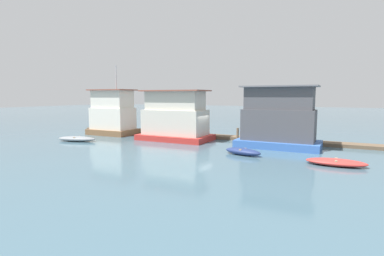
{
  "coord_description": "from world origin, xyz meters",
  "views": [
    {
      "loc": [
        12.52,
        -25.7,
        4.39
      ],
      "look_at": [
        0.0,
        -1.0,
        1.4
      ],
      "focal_mm": 28.0,
      "sensor_mm": 36.0,
      "label": 1
    }
  ],
  "objects_px": {
    "dinghy_grey": "(77,139)",
    "mooring_post_near_right": "(238,134)",
    "dinghy_navy": "(243,151)",
    "dinghy_red": "(336,162)",
    "houseboat_blue": "(278,120)",
    "mooring_post_far_right": "(172,130)",
    "houseboat_brown": "(113,114)",
    "houseboat_red": "(175,118)"
  },
  "relations": [
    {
      "from": "houseboat_blue",
      "to": "dinghy_navy",
      "type": "relative_size",
      "value": 2.22
    },
    {
      "from": "dinghy_navy",
      "to": "mooring_post_near_right",
      "type": "bearing_deg",
      "value": 111.47
    },
    {
      "from": "houseboat_blue",
      "to": "dinghy_grey",
      "type": "xyz_separation_m",
      "value": [
        -17.99,
        -5.41,
        -2.1
      ]
    },
    {
      "from": "mooring_post_far_right",
      "to": "houseboat_brown",
      "type": "bearing_deg",
      "value": -167.65
    },
    {
      "from": "dinghy_navy",
      "to": "dinghy_red",
      "type": "xyz_separation_m",
      "value": [
        6.29,
        -0.65,
        -0.04
      ]
    },
    {
      "from": "dinghy_grey",
      "to": "dinghy_red",
      "type": "relative_size",
      "value": 1.11
    },
    {
      "from": "dinghy_grey",
      "to": "mooring_post_far_right",
      "type": "bearing_deg",
      "value": 48.33
    },
    {
      "from": "houseboat_blue",
      "to": "mooring_post_far_right",
      "type": "distance_m",
      "value": 11.82
    },
    {
      "from": "houseboat_brown",
      "to": "mooring_post_far_right",
      "type": "bearing_deg",
      "value": 12.35
    },
    {
      "from": "dinghy_grey",
      "to": "mooring_post_far_right",
      "type": "xyz_separation_m",
      "value": [
        6.44,
        7.24,
        0.41
      ]
    },
    {
      "from": "dinghy_grey",
      "to": "dinghy_navy",
      "type": "height_order",
      "value": "dinghy_navy"
    },
    {
      "from": "houseboat_red",
      "to": "dinghy_red",
      "type": "bearing_deg",
      "value": -18.97
    },
    {
      "from": "houseboat_brown",
      "to": "dinghy_navy",
      "type": "height_order",
      "value": "houseboat_brown"
    },
    {
      "from": "mooring_post_near_right",
      "to": "houseboat_blue",
      "type": "bearing_deg",
      "value": -23.57
    },
    {
      "from": "dinghy_navy",
      "to": "dinghy_red",
      "type": "distance_m",
      "value": 6.32
    },
    {
      "from": "mooring_post_near_right",
      "to": "dinghy_red",
      "type": "bearing_deg",
      "value": -38.8
    },
    {
      "from": "dinghy_grey",
      "to": "dinghy_red",
      "type": "distance_m",
      "value": 22.62
    },
    {
      "from": "houseboat_brown",
      "to": "houseboat_blue",
      "type": "distance_m",
      "value": 18.51
    },
    {
      "from": "houseboat_brown",
      "to": "dinghy_red",
      "type": "distance_m",
      "value": 23.89
    },
    {
      "from": "dinghy_grey",
      "to": "mooring_post_far_right",
      "type": "height_order",
      "value": "mooring_post_far_right"
    },
    {
      "from": "dinghy_grey",
      "to": "houseboat_blue",
      "type": "bearing_deg",
      "value": 16.74
    },
    {
      "from": "dinghy_navy",
      "to": "dinghy_red",
      "type": "relative_size",
      "value": 0.86
    },
    {
      "from": "houseboat_red",
      "to": "mooring_post_near_right",
      "type": "height_order",
      "value": "houseboat_red"
    },
    {
      "from": "dinghy_grey",
      "to": "dinghy_navy",
      "type": "relative_size",
      "value": 1.29
    },
    {
      "from": "dinghy_grey",
      "to": "mooring_post_near_right",
      "type": "height_order",
      "value": "mooring_post_near_right"
    },
    {
      "from": "houseboat_red",
      "to": "dinghy_navy",
      "type": "height_order",
      "value": "houseboat_red"
    },
    {
      "from": "houseboat_red",
      "to": "houseboat_blue",
      "type": "xyz_separation_m",
      "value": [
        10.01,
        0.23,
        0.15
      ]
    },
    {
      "from": "dinghy_red",
      "to": "mooring_post_far_right",
      "type": "bearing_deg",
      "value": 156.34
    },
    {
      "from": "houseboat_red",
      "to": "dinghy_grey",
      "type": "relative_size",
      "value": 1.78
    },
    {
      "from": "houseboat_brown",
      "to": "dinghy_grey",
      "type": "distance_m",
      "value": 6.11
    },
    {
      "from": "mooring_post_far_right",
      "to": "mooring_post_near_right",
      "type": "relative_size",
      "value": 1.03
    },
    {
      "from": "houseboat_brown",
      "to": "mooring_post_near_right",
      "type": "height_order",
      "value": "houseboat_brown"
    },
    {
      "from": "houseboat_red",
      "to": "dinghy_navy",
      "type": "xyz_separation_m",
      "value": [
        8.36,
        -4.39,
        -1.94
      ]
    },
    {
      "from": "houseboat_brown",
      "to": "dinghy_grey",
      "type": "relative_size",
      "value": 1.93
    },
    {
      "from": "dinghy_red",
      "to": "houseboat_blue",
      "type": "bearing_deg",
      "value": 131.34
    },
    {
      "from": "houseboat_blue",
      "to": "dinghy_red",
      "type": "xyz_separation_m",
      "value": [
        4.63,
        -5.26,
        -2.13
      ]
    },
    {
      "from": "houseboat_red",
      "to": "dinghy_red",
      "type": "relative_size",
      "value": 1.97
    },
    {
      "from": "houseboat_brown",
      "to": "houseboat_blue",
      "type": "xyz_separation_m",
      "value": [
        18.51,
        -0.3,
        0.01
      ]
    },
    {
      "from": "dinghy_red",
      "to": "mooring_post_far_right",
      "type": "distance_m",
      "value": 17.67
    },
    {
      "from": "houseboat_red",
      "to": "dinghy_red",
      "type": "xyz_separation_m",
      "value": [
        14.64,
        -5.03,
        -1.98
      ]
    },
    {
      "from": "dinghy_grey",
      "to": "mooring_post_near_right",
      "type": "distance_m",
      "value": 15.59
    },
    {
      "from": "houseboat_brown",
      "to": "mooring_post_near_right",
      "type": "relative_size",
      "value": 6.03
    }
  ]
}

